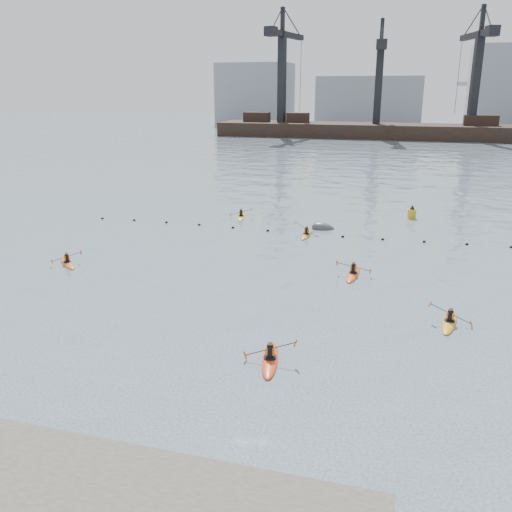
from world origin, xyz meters
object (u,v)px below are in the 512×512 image
at_px(kayaker_0, 270,359).
at_px(kayaker_2, 67,263).
at_px(kayaker_4, 353,274).
at_px(nav_buoy, 412,214).
at_px(kayaker_1, 449,322).
at_px(mooring_buoy, 323,229).
at_px(kayaker_3, 306,235).
at_px(kayaker_5, 241,217).

xyz_separation_m(kayaker_0, kayaker_2, (-16.01, 8.99, -0.01)).
relative_size(kayaker_4, nav_buoy, 2.42).
relative_size(kayaker_0, nav_buoy, 2.54).
xyz_separation_m(kayaker_1, mooring_buoy, (-8.91, 16.69, -0.09)).
bearing_deg(kayaker_2, kayaker_1, -54.88).
xyz_separation_m(kayaker_3, kayaker_5, (-6.72, 4.41, 0.00)).
relative_size(kayaker_1, kayaker_3, 1.08).
relative_size(kayaker_0, kayaker_3, 1.17).
height_order(kayaker_2, kayaker_5, kayaker_5).
relative_size(kayaker_1, kayaker_2, 1.22).
height_order(kayaker_0, kayaker_2, kayaker_0).
bearing_deg(kayaker_2, kayaker_5, 18.38).
relative_size(kayaker_0, kayaker_4, 1.05).
bearing_deg(mooring_buoy, kayaker_3, -109.88).
height_order(kayaker_2, mooring_buoy, kayaker_2).
bearing_deg(kayaker_2, kayaker_0, -77.12).
height_order(kayaker_0, kayaker_5, kayaker_0).
xyz_separation_m(kayaker_3, mooring_buoy, (0.91, 2.51, -0.09)).
bearing_deg(kayaker_1, kayaker_0, -131.87).
bearing_deg(kayaker_4, mooring_buoy, -68.75).
xyz_separation_m(kayaker_5, mooring_buoy, (7.63, -1.90, -0.09)).
bearing_deg(kayaker_2, mooring_buoy, -4.36).
relative_size(kayaker_3, nav_buoy, 2.18).
height_order(kayaker_1, kayaker_2, kayaker_1).
distance_m(kayaker_0, kayaker_5, 26.28).
bearing_deg(kayaker_5, kayaker_4, -61.97).
relative_size(kayaker_2, kayaker_4, 0.80).
relative_size(kayaker_0, mooring_buoy, 1.73).
bearing_deg(mooring_buoy, kayaker_0, -86.32).
xyz_separation_m(kayaker_1, kayaker_3, (-9.82, 14.17, -0.01)).
bearing_deg(kayaker_4, nav_buoy, -98.16).
distance_m(kayaker_3, mooring_buoy, 2.67).
bearing_deg(kayaker_1, mooring_buoy, 127.04).
bearing_deg(kayaker_2, kayaker_4, -38.55).
bearing_deg(nav_buoy, mooring_buoy, -139.38).
height_order(kayaker_4, mooring_buoy, kayaker_4).
bearing_deg(kayaker_4, kayaker_1, 134.95).
distance_m(kayaker_2, kayaker_4, 18.39).
xyz_separation_m(kayaker_4, nav_buoy, (3.24, 16.69, 0.30)).
bearing_deg(nav_buoy, kayaker_0, -100.64).
relative_size(kayaker_4, mooring_buoy, 1.65).
bearing_deg(kayaker_1, kayaker_5, 140.60).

